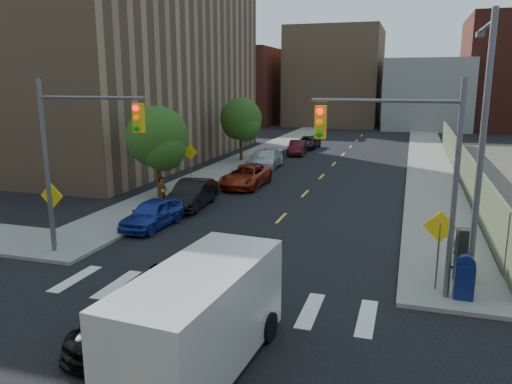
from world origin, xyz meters
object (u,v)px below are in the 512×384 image
Objects in this scene: parked_car_white at (263,158)px; payphone at (464,255)px; parked_car_maroon at (297,148)px; parked_car_red at (246,176)px; black_sedan at (134,315)px; parked_car_silver at (267,159)px; mailbox at (464,277)px; parked_car_grey at (307,142)px; parked_car_black at (192,194)px; cargo_van at (204,314)px; pedestrian_west at (162,193)px; parked_car_blue at (152,214)px; pedestrian_east at (459,248)px.

parked_car_white is 24.80m from payphone.
parked_car_maroon is at bearing 85.33° from parked_car_white.
black_sedan is at bearing -79.34° from parked_car_red.
parked_car_silver is 26.03m from mailbox.
black_sedan reaches higher than parked_car_grey.
mailbox is (12.21, -35.17, 0.21)m from parked_car_grey.
parked_car_black is at bearing 147.17° from mailbox.
cargo_van is (6.49, -28.28, 0.65)m from parked_car_silver.
parked_car_red is at bearing 129.85° from mailbox.
mailbox is (13.32, -8.75, 0.09)m from parked_car_black.
payphone reaches higher than parked_car_white.
black_sedan is 0.78× the size of cargo_van.
parked_car_black is at bearing 119.94° from cargo_van.
mailbox is at bearing -101.20° from payphone.
parked_car_silver is at bearing 29.22° from parked_car_white.
parked_car_maroon is (1.11, 21.72, -0.08)m from parked_car_black.
parked_car_maroon reaches higher than parked_car_grey.
parked_car_black is at bearing -29.62° from pedestrian_west.
cargo_van is 4.03× the size of mailbox.
cargo_van is 15.05m from pedestrian_west.
parked_car_blue reaches higher than parked_car_grey.
payphone is at bearing -46.33° from parked_car_red.
pedestrian_east is (-0.08, 1.17, -0.13)m from payphone.
parked_car_white is at bearing 108.18° from cargo_van.
parked_car_white is 15.31m from pedestrian_west.
pedestrian_west is 15.00m from pedestrian_east.
cargo_van is at bearing -86.19° from parked_car_maroon.
parked_car_white is at bearing 86.23° from parked_car_black.
mailbox reaches higher than black_sedan.
mailbox reaches higher than parked_car_white.
mailbox is 0.77× the size of pedestrian_west.
parked_car_black is 0.94× the size of parked_car_silver.
parked_car_white is at bearing 115.38° from payphone.
parked_car_maroon is at bearing -87.58° from parked_car_grey.
parked_car_maroon is at bearing 90.97° from parked_car_red.
parked_car_red is at bearing 76.10° from parked_car_black.
parked_car_blue is 2.52× the size of pedestrian_east.
mailbox reaches higher than parked_car_red.
pedestrian_west is (-14.41, 5.59, 0.01)m from payphone.
pedestrian_east is at bearing 45.80° from black_sedan.
parked_car_black is 15.94m from mailbox.
parked_car_black reaches higher than black_sedan.
parked_car_maroon is (1.30, 25.91, -0.00)m from parked_car_blue.
pedestrian_west is 1.17× the size of pedestrian_east.
parked_car_silver reaches higher than black_sedan.
parked_car_red is 3.55× the size of mailbox.
parked_car_black reaches higher than parked_car_grey.
parked_car_silver is 7.92m from parked_car_maroon.
parked_car_silver is at bearing 114.49° from payphone.
parked_car_blue is at bearing 5.21° from pedestrian_east.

